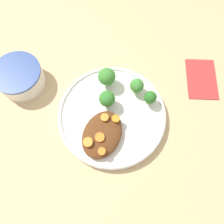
{
  "coord_description": "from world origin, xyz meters",
  "views": [
    {
      "loc": [
        -0.18,
        -0.07,
        0.55
      ],
      "look_at": [
        0.0,
        0.0,
        0.04
      ],
      "focal_mm": 35.0,
      "sensor_mm": 36.0,
      "label": 1
    }
  ],
  "objects": [
    {
      "name": "stew_mound",
      "position": [
        -0.06,
        0.0,
        0.04
      ],
      "size": [
        0.12,
        0.09,
        0.03
      ],
      "primitive_type": "ellipsoid",
      "color": "#5B3319",
      "rests_on": "plate"
    },
    {
      "name": "napkin",
      "position": [
        0.2,
        -0.19,
        0.0
      ],
      "size": [
        0.15,
        0.12,
        0.01
      ],
      "rotation": [
        0.0,
        0.0,
        0.35
      ],
      "color": "#B73333",
      "rests_on": "ground_plane"
    },
    {
      "name": "carrot_slice_0",
      "position": [
        -0.1,
        0.02,
        0.05
      ],
      "size": [
        0.02,
        0.02,
        0.01
      ],
      "primitive_type": "cylinder",
      "color": "orange",
      "rests_on": "stew_mound"
    },
    {
      "name": "carrot_slice_3",
      "position": [
        -0.07,
        -0.0,
        0.05
      ],
      "size": [
        0.02,
        0.02,
        0.0
      ],
      "primitive_type": "cylinder",
      "color": "orange",
      "rests_on": "stew_mound"
    },
    {
      "name": "broccoli_floret_3",
      "position": [
        0.07,
        -0.08,
        0.05
      ],
      "size": [
        0.03,
        0.03,
        0.05
      ],
      "color": "#7FA85B",
      "rests_on": "plate"
    },
    {
      "name": "ground_plane",
      "position": [
        0.0,
        0.0,
        0.0
      ],
      "size": [
        4.0,
        4.0,
        0.0
      ],
      "primitive_type": "plane",
      "color": "tan"
    },
    {
      "name": "carrot_slice_1",
      "position": [
        -0.03,
        0.01,
        0.05
      ],
      "size": [
        0.02,
        0.02,
        0.01
      ],
      "primitive_type": "cylinder",
      "color": "orange",
      "rests_on": "stew_mound"
    },
    {
      "name": "broccoli_floret_0",
      "position": [
        0.08,
        0.05,
        0.06
      ],
      "size": [
        0.05,
        0.05,
        0.06
      ],
      "color": "#7FA85B",
      "rests_on": "plate"
    },
    {
      "name": "carrot_slice_4",
      "position": [
        -0.1,
        -0.02,
        0.05
      ],
      "size": [
        0.02,
        0.02,
        0.0
      ],
      "primitive_type": "cylinder",
      "color": "orange",
      "rests_on": "stew_mound"
    },
    {
      "name": "carrot_slice_2",
      "position": [
        -0.02,
        -0.02,
        0.05
      ],
      "size": [
        0.02,
        0.02,
        0.0
      ],
      "primitive_type": "cylinder",
      "color": "orange",
      "rests_on": "stew_mound"
    },
    {
      "name": "broccoli_floret_1",
      "position": [
        0.09,
        -0.03,
        0.05
      ],
      "size": [
        0.04,
        0.04,
        0.05
      ],
      "color": "#759E51",
      "rests_on": "plate"
    },
    {
      "name": "broccoli_floret_2",
      "position": [
        0.02,
        0.02,
        0.05
      ],
      "size": [
        0.04,
        0.04,
        0.05
      ],
      "color": "#7FA85B",
      "rests_on": "plate"
    },
    {
      "name": "plate",
      "position": [
        0.0,
        0.0,
        0.01
      ],
      "size": [
        0.28,
        0.28,
        0.03
      ],
      "color": "silver",
      "rests_on": "ground_plane"
    },
    {
      "name": "dip_bowl",
      "position": [
        0.0,
        0.27,
        0.03
      ],
      "size": [
        0.13,
        0.13,
        0.06
      ],
      "color": "white",
      "rests_on": "ground_plane"
    }
  ]
}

